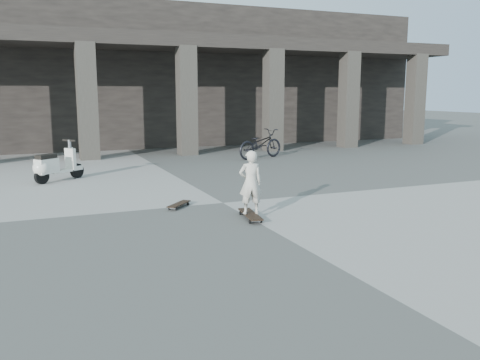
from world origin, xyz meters
name	(u,v)px	position (x,y,z in m)	size (l,w,h in m)	color
ground	(223,203)	(0.00, 0.00, 0.00)	(90.00, 90.00, 0.00)	#4C4D4A
colonnade	(114,76)	(0.00, 13.77, 3.03)	(28.00, 8.82, 6.00)	black
longboard	(250,215)	(-0.02, -1.48, 0.08)	(0.37, 1.01, 0.10)	black
skateboard_spare	(179,204)	(-0.98, -0.07, 0.07)	(0.63, 0.64, 0.09)	black
child	(250,182)	(-0.02, -1.48, 0.69)	(0.43, 0.28, 1.18)	beige
scooter	(51,166)	(-3.24, 4.06, 0.42)	(1.32, 1.03, 1.07)	black
bicycle	(260,144)	(3.84, 6.42, 0.52)	(0.69, 1.96, 1.03)	black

